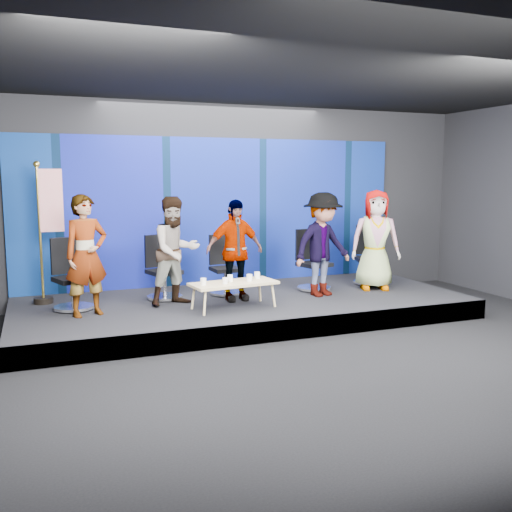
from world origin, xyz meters
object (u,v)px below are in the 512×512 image
Objects in this scene: chair_a at (72,286)px; panelist_a at (86,256)px; chair_e at (369,265)px; mug_b at (225,281)px; panelist_e at (375,240)px; panelist_b at (176,251)px; mug_d at (249,278)px; flag_stand at (47,229)px; panelist_c at (234,250)px; chair_d at (312,270)px; chair_b at (163,278)px; panelist_d at (323,245)px; mug_c at (230,278)px; mug_e at (257,275)px; coffee_table at (234,284)px; chair_c at (224,275)px; mug_a at (203,282)px.

chair_a is 0.62× the size of panelist_a.
chair_e is 3.25m from mug_b.
panelist_e reaches higher than chair_e.
panelist_b is 1.55× the size of chair_e.
mug_d is 0.05× the size of flag_stand.
mug_b is (-0.35, -0.61, -0.35)m from panelist_c.
chair_d is 0.98× the size of chair_e.
panelist_c reaches higher than mug_b.
chair_e is at bearing -17.04° from chair_b.
panelist_c is 0.79m from mug_b.
chair_d is at bearing -7.02° from flag_stand.
chair_e is at bearing -6.98° from chair_d.
panelist_d is 1.72m from mug_c.
panelist_e is at bearing -17.22° from panelist_a.
chair_b is at bearing 150.53° from panelist_c.
panelist_c is 0.63m from mug_d.
panelist_d is at bearing -13.77° from flag_stand.
panelist_b is (0.10, -0.49, 0.48)m from chair_b.
mug_c is at bearing -170.87° from mug_e.
panelist_a is 1.27× the size of coffee_table.
panelist_c reaches higher than chair_e.
panelist_e reaches higher than panelist_a.
chair_b is 1.02m from chair_c.
chair_a is 0.61× the size of panelist_e.
panelist_a is at bearing 173.99° from chair_d.
chair_a is 5.14m from chair_e.
panelist_b is 15.94× the size of mug_d.
mug_c is at bearing 52.16° from mug_b.
panelist_c is (0.92, -0.02, -0.03)m from panelist_b.
panelist_e reaches higher than chair_b.
mug_c is at bearing -26.07° from panelist_a.
chair_b is at bearing 120.78° from mug_b.
chair_c reaches higher than mug_c.
chair_b is at bearing -159.88° from chair_e.
mug_d is (0.05, -0.53, -0.35)m from panelist_c.
mug_c is (2.01, -0.24, -0.40)m from panelist_a.
chair_c is (0.92, 0.48, -0.50)m from panelist_b.
chair_a is 1.01× the size of chair_d.
panelist_d is 1.11m from panelist_e.
mug_d is (0.72, 0.05, 0.00)m from mug_a.
mug_b is at bearing -31.64° from panelist_a.
chair_b is at bearing -167.42° from panelist_e.
mug_e is (0.24, -0.87, 0.12)m from chair_c.
flag_stand is (-1.67, 0.31, 0.81)m from chair_b.
coffee_table is at bearing -148.45° from panelist_e.
panelist_b reaches higher than mug_a.
panelist_d is 1.48m from mug_d.
panelist_b reaches higher than chair_b.
mug_e is (1.26, -0.88, 0.11)m from chair_b.
chair_a is 0.66× the size of panelist_c.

